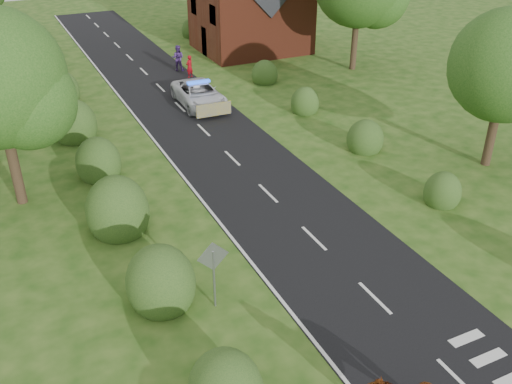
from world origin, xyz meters
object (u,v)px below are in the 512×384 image
road_sign (213,265)px  police_van (199,94)px  pedestrian_purple (178,58)px  pedestrian_red (189,67)px

road_sign → police_van: road_sign is taller
road_sign → pedestrian_purple: road_sign is taller
pedestrian_red → pedestrian_purple: pedestrian_purple is taller
road_sign → pedestrian_red: 24.46m
pedestrian_red → police_van: bearing=48.5°
pedestrian_red → pedestrian_purple: size_ratio=0.85×
road_sign → police_van: bearing=70.8°
road_sign → pedestrian_purple: 26.25m
police_van → pedestrian_red: 5.66m
pedestrian_purple → pedestrian_red: bearing=126.5°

